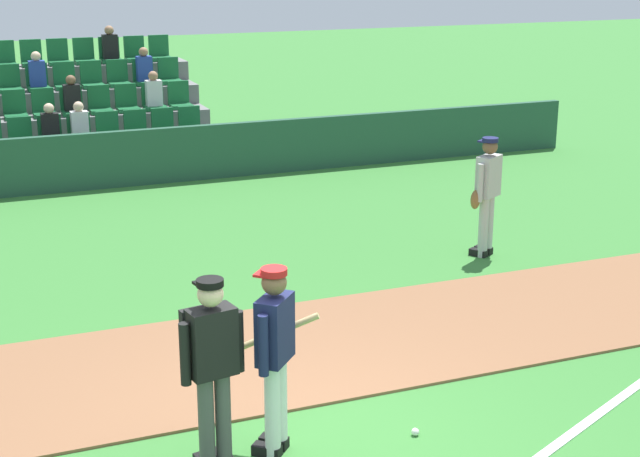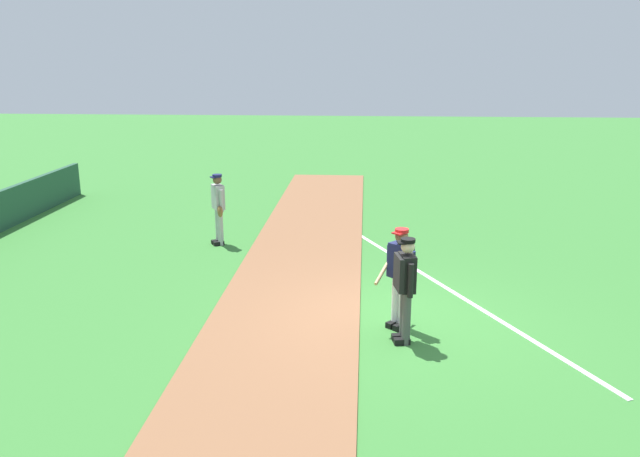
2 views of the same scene
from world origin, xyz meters
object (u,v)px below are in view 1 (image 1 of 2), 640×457
(umpire_home_plate, at_px, (212,363))
(runner_grey_jersey, at_px, (487,192))
(baseball, at_px, (415,432))
(batter_navy_jersey, at_px, (275,353))

(umpire_home_plate, relative_size, runner_grey_jersey, 1.00)
(runner_grey_jersey, relative_size, baseball, 23.78)
(umpire_home_plate, height_order, runner_grey_jersey, same)
(batter_navy_jersey, bearing_deg, runner_grey_jersey, 41.71)
(umpire_home_plate, distance_m, runner_grey_jersey, 6.76)
(umpire_home_plate, relative_size, baseball, 23.78)
(runner_grey_jersey, bearing_deg, batter_navy_jersey, -138.29)
(batter_navy_jersey, distance_m, runner_grey_jersey, 6.28)
(umpire_home_plate, height_order, baseball, umpire_home_plate)
(batter_navy_jersey, height_order, umpire_home_plate, same)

